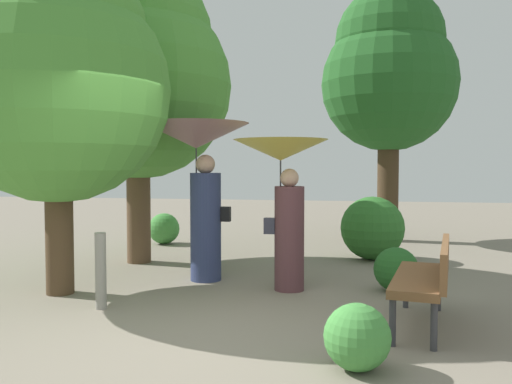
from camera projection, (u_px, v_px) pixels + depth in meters
ground_plane at (192, 339)px, 4.77m from camera, size 40.00×40.00×0.00m
person_left at (199, 160)px, 7.20m from camera, size 1.44×1.44×2.14m
person_right at (284, 180)px, 6.62m from camera, size 1.19×1.19×1.89m
park_bench at (427, 275)px, 5.10m from camera, size 0.72×1.56×0.83m
tree_near_left at (57, 72)px, 6.37m from camera, size 2.73×2.73×4.23m
tree_near_right at (389, 71)px, 11.01m from camera, size 2.81×2.81×5.28m
tree_mid_left at (137, 70)px, 8.48m from camera, size 3.01×3.01×4.82m
bush_path_left at (164, 229)px, 10.66m from camera, size 0.62×0.62×0.62m
bush_path_right at (372, 228)px, 8.85m from camera, size 1.06×1.06×1.06m
bush_behind_bench at (357, 337)px, 4.03m from camera, size 0.51×0.51×0.51m
bush_far_side at (396, 269)px, 6.59m from camera, size 0.55×0.55×0.55m
path_marker_post at (101, 271)px, 5.78m from camera, size 0.12×0.12×0.84m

